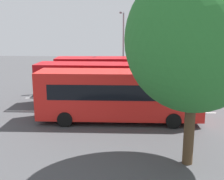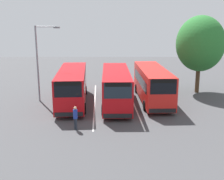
{
  "view_description": "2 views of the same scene",
  "coord_description": "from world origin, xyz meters",
  "px_view_note": "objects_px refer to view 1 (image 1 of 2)",
  "views": [
    {
      "loc": [
        -1.57,
        20.45,
        5.75
      ],
      "look_at": [
        -0.05,
        0.29,
        1.21
      ],
      "focal_mm": 44.93,
      "sensor_mm": 36.0,
      "label": 1
    },
    {
      "loc": [
        25.94,
        -0.2,
        7.58
      ],
      "look_at": [
        0.74,
        -0.18,
        1.41
      ],
      "focal_mm": 45.29,
      "sensor_mm": 36.0,
      "label": 2
    }
  ],
  "objects_px": {
    "bus_far_left": "(113,74)",
    "bus_center_left": "(104,83)",
    "depot_tree": "(195,40)",
    "pedestrian": "(35,83)",
    "bus_center_right": "(119,94)",
    "street_lamp": "(123,44)"
  },
  "relations": [
    {
      "from": "street_lamp",
      "to": "depot_tree",
      "type": "bearing_deg",
      "value": 16.66
    },
    {
      "from": "depot_tree",
      "to": "bus_center_right",
      "type": "bearing_deg",
      "value": -58.7
    },
    {
      "from": "depot_tree",
      "to": "bus_far_left",
      "type": "bearing_deg",
      "value": -72.12
    },
    {
      "from": "bus_center_right",
      "to": "pedestrian",
      "type": "relative_size",
      "value": 5.82
    },
    {
      "from": "bus_center_right",
      "to": "pedestrian",
      "type": "xyz_separation_m",
      "value": [
        7.64,
        -6.52,
        -0.72
      ]
    },
    {
      "from": "pedestrian",
      "to": "bus_far_left",
      "type": "bearing_deg",
      "value": 54.08
    },
    {
      "from": "bus_far_left",
      "to": "bus_center_left",
      "type": "relative_size",
      "value": 1.01
    },
    {
      "from": "bus_far_left",
      "to": "bus_center_left",
      "type": "bearing_deg",
      "value": 80.78
    },
    {
      "from": "bus_center_right",
      "to": "pedestrian",
      "type": "bearing_deg",
      "value": -42.4
    },
    {
      "from": "pedestrian",
      "to": "street_lamp",
      "type": "distance_m",
      "value": 9.16
    },
    {
      "from": "bus_center_left",
      "to": "depot_tree",
      "type": "distance_m",
      "value": 10.6
    },
    {
      "from": "bus_center_left",
      "to": "pedestrian",
      "type": "xyz_separation_m",
      "value": [
        6.35,
        -2.97,
        -0.72
      ]
    },
    {
      "from": "bus_center_right",
      "to": "pedestrian",
      "type": "distance_m",
      "value": 10.07
    },
    {
      "from": "bus_far_left",
      "to": "street_lamp",
      "type": "relative_size",
      "value": 1.41
    },
    {
      "from": "bus_center_left",
      "to": "pedestrian",
      "type": "bearing_deg",
      "value": -25.93
    },
    {
      "from": "pedestrian",
      "to": "bus_center_right",
      "type": "bearing_deg",
      "value": 4.24
    },
    {
      "from": "bus_center_left",
      "to": "depot_tree",
      "type": "relative_size",
      "value": 1.22
    },
    {
      "from": "bus_far_left",
      "to": "depot_tree",
      "type": "xyz_separation_m",
      "value": [
        -4.19,
        12.99,
        3.53
      ]
    },
    {
      "from": "bus_center_right",
      "to": "street_lamp",
      "type": "xyz_separation_m",
      "value": [
        0.14,
        -10.74,
        2.42
      ]
    },
    {
      "from": "depot_tree",
      "to": "pedestrian",
      "type": "bearing_deg",
      "value": -47.46
    },
    {
      "from": "pedestrian",
      "to": "depot_tree",
      "type": "height_order",
      "value": "depot_tree"
    },
    {
      "from": "bus_center_right",
      "to": "bus_far_left",
      "type": "bearing_deg",
      "value": -84.98
    }
  ]
}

